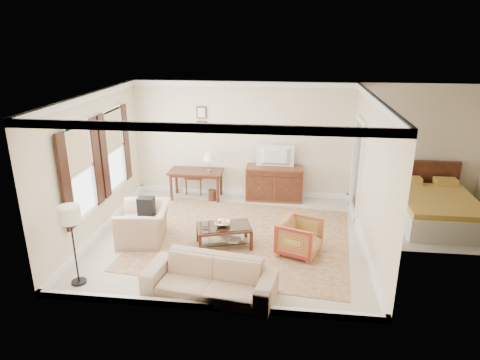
% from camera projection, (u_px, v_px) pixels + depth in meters
% --- Properties ---
extents(room_shell, '(5.51, 5.01, 2.91)m').
position_uv_depth(room_shell, '(228.00, 119.00, 8.05)').
color(room_shell, beige).
rests_on(room_shell, ground).
extents(annex_bedroom, '(3.00, 2.70, 2.90)m').
position_uv_depth(annex_bedroom, '(439.00, 210.00, 9.33)').
color(annex_bedroom, beige).
rests_on(annex_bedroom, ground).
extents(window_front, '(0.12, 1.56, 1.80)m').
position_uv_depth(window_front, '(80.00, 171.00, 8.01)').
color(window_front, '#CCB284').
rests_on(window_front, room_shell).
extents(window_rear, '(0.12, 1.56, 1.80)m').
position_uv_depth(window_rear, '(114.00, 149.00, 9.50)').
color(window_rear, '#CCB284').
rests_on(window_rear, room_shell).
extents(doorway, '(0.10, 1.12, 2.25)m').
position_uv_depth(doorway, '(357.00, 170.00, 9.62)').
color(doorway, white).
rests_on(doorway, room_shell).
extents(rug, '(4.58, 4.04, 0.01)m').
position_uv_depth(rug, '(243.00, 238.00, 8.82)').
color(rug, brown).
rests_on(rug, room_shell).
extents(writing_desk, '(1.34, 0.67, 0.73)m').
position_uv_depth(writing_desk, '(196.00, 175.00, 10.73)').
color(writing_desk, '#502517').
rests_on(writing_desk, room_shell).
extents(desk_chair, '(0.55, 0.55, 1.05)m').
position_uv_depth(desk_chair, '(195.00, 174.00, 11.10)').
color(desk_chair, brown).
rests_on(desk_chair, room_shell).
extents(desk_lamp, '(0.32, 0.32, 0.50)m').
position_uv_depth(desk_lamp, '(209.00, 161.00, 10.57)').
color(desk_lamp, silver).
rests_on(desk_lamp, writing_desk).
extents(framed_prints, '(0.25, 0.04, 0.68)m').
position_uv_depth(framed_prints, '(202.00, 120.00, 10.66)').
color(framed_prints, '#502517').
rests_on(framed_prints, room_shell).
extents(sideboard, '(1.40, 0.54, 0.86)m').
position_uv_depth(sideboard, '(274.00, 183.00, 10.70)').
color(sideboard, brown).
rests_on(sideboard, room_shell).
extents(tv, '(0.89, 0.51, 0.12)m').
position_uv_depth(tv, '(275.00, 150.00, 10.39)').
color(tv, black).
rests_on(tv, sideboard).
extents(coffee_table, '(1.18, 0.89, 0.44)m').
position_uv_depth(coffee_table, '(224.00, 230.00, 8.38)').
color(coffee_table, '#502517').
rests_on(coffee_table, room_shell).
extents(fruit_bowl, '(0.42, 0.42, 0.10)m').
position_uv_depth(fruit_bowl, '(223.00, 223.00, 8.33)').
color(fruit_bowl, silver).
rests_on(fruit_bowl, coffee_table).
extents(book_a, '(0.23, 0.22, 0.38)m').
position_uv_depth(book_a, '(220.00, 236.00, 8.50)').
color(book_a, brown).
rests_on(book_a, coffee_table).
extents(book_b, '(0.28, 0.08, 0.38)m').
position_uv_depth(book_b, '(229.00, 239.00, 8.40)').
color(book_b, brown).
rests_on(book_b, coffee_table).
extents(striped_armchair, '(0.90, 0.93, 0.76)m').
position_uv_depth(striped_armchair, '(300.00, 235.00, 8.08)').
color(striped_armchair, maroon).
rests_on(striped_armchair, room_shell).
extents(club_armchair, '(0.86, 1.20, 0.98)m').
position_uv_depth(club_armchair, '(144.00, 218.00, 8.58)').
color(club_armchair, tan).
rests_on(club_armchair, room_shell).
extents(backpack, '(0.31, 0.37, 0.40)m').
position_uv_depth(backpack, '(146.00, 205.00, 8.54)').
color(backpack, black).
rests_on(backpack, club_armchair).
extents(sofa, '(2.16, 0.93, 0.82)m').
position_uv_depth(sofa, '(210.00, 273.00, 6.79)').
color(sofa, tan).
rests_on(sofa, room_shell).
extents(floor_lamp, '(0.35, 0.35, 1.41)m').
position_uv_depth(floor_lamp, '(70.00, 220.00, 6.86)').
color(floor_lamp, black).
rests_on(floor_lamp, room_shell).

